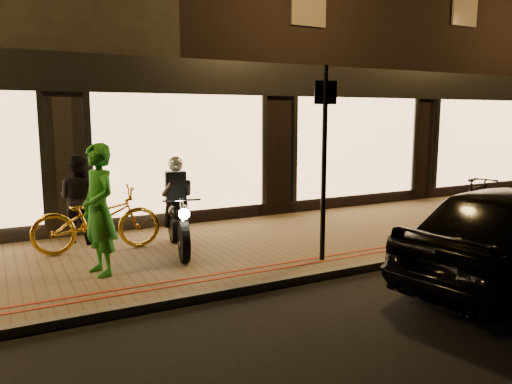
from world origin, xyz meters
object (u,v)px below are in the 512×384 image
Objects in this scene: motorcycle at (178,215)px; sign_post at (324,154)px; person_green at (99,210)px; bicycle_gold at (97,219)px.

sign_post reaches higher than motorcycle.
person_green is (-1.39, -0.68, 0.33)m from motorcycle.
sign_post is 3.43m from person_green.
bicycle_gold is at bearing 164.74° from motorcycle.
bicycle_gold is (-1.20, 0.61, -0.07)m from motorcycle.
motorcycle is 0.64× the size of sign_post.
person_green is (-3.23, 0.89, -0.74)m from sign_post.
sign_post is at bearing -28.75° from motorcycle.
bicycle_gold is (-3.04, 2.18, -1.13)m from sign_post.
bicycle_gold is at bearing 144.37° from sign_post.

